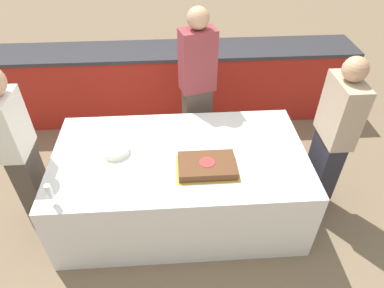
{
  "coord_description": "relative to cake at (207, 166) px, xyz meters",
  "views": [
    {
      "loc": [
        -0.04,
        -2.18,
        2.66
      ],
      "look_at": [
        0.11,
        0.0,
        0.83
      ],
      "focal_mm": 32.0,
      "sensor_mm": 36.0,
      "label": 1
    }
  ],
  "objects": [
    {
      "name": "side_plate_near_cake",
      "position": [
        -0.08,
        0.28,
        -0.03
      ],
      "size": [
        0.17,
        0.17,
        0.0
      ],
      "color": "white",
      "rests_on": "dining_table"
    },
    {
      "name": "ground_plane",
      "position": [
        -0.21,
        0.2,
        -0.76
      ],
      "size": [
        14.0,
        14.0,
        0.0
      ],
      "primitive_type": "plane",
      "color": "#7A664C"
    },
    {
      "name": "side_plate_right_edge",
      "position": [
        0.15,
        0.32,
        -0.03
      ],
      "size": [
        0.17,
        0.17,
        0.0
      ],
      "color": "white",
      "rests_on": "dining_table"
    },
    {
      "name": "person_seated_left",
      "position": [
        -1.52,
        0.2,
        0.08
      ],
      "size": [
        0.23,
        0.34,
        1.58
      ],
      "rotation": [
        0.0,
        0.0,
        1.57
      ],
      "color": "#4C4238",
      "rests_on": "ground_plane"
    },
    {
      "name": "plate_stack",
      "position": [
        -0.76,
        0.24,
        -0.0
      ],
      "size": [
        0.23,
        0.23,
        0.06
      ],
      "color": "white",
      "rests_on": "dining_table"
    },
    {
      "name": "dining_table",
      "position": [
        -0.21,
        0.2,
        -0.4
      ],
      "size": [
        2.16,
        1.18,
        0.73
      ],
      "color": "silver",
      "rests_on": "ground_plane"
    },
    {
      "name": "cake",
      "position": [
        0.0,
        0.0,
        0.0
      ],
      "size": [
        0.5,
        0.34,
        0.07
      ],
      "color": "gold",
      "rests_on": "dining_table"
    },
    {
      "name": "back_counter",
      "position": [
        -0.21,
        1.86,
        -0.3
      ],
      "size": [
        4.4,
        0.58,
        0.92
      ],
      "color": "#A82319",
      "rests_on": "ground_plane"
    },
    {
      "name": "person_seated_right",
      "position": [
        1.09,
        0.2,
        0.04
      ],
      "size": [
        0.2,
        0.4,
        1.57
      ],
      "rotation": [
        0.0,
        0.0,
        -1.57
      ],
      "color": "#282833",
      "rests_on": "ground_plane"
    },
    {
      "name": "wine_glass",
      "position": [
        -1.15,
        -0.29,
        0.09
      ],
      "size": [
        0.06,
        0.06,
        0.19
      ],
      "color": "white",
      "rests_on": "dining_table"
    },
    {
      "name": "person_cutting_cake",
      "position": [
        0.0,
        1.01,
        0.12
      ],
      "size": [
        0.37,
        0.28,
        1.69
      ],
      "rotation": [
        0.0,
        0.0,
        -2.88
      ],
      "color": "#4C4238",
      "rests_on": "ground_plane"
    }
  ]
}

